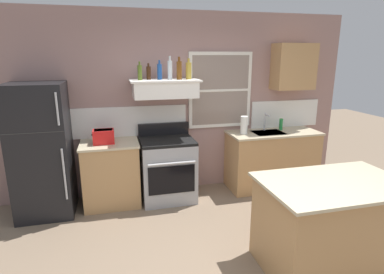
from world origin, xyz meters
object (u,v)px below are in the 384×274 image
kitchen_island (331,225)px  bottle_champagne_gold_foil (189,70)px  bottle_brown_stout (149,73)px  paper_towel_roll (244,125)px  refrigerator (42,151)px  toaster (104,136)px  dish_soap_bottle (281,124)px  bottle_blue_liqueur (160,71)px  bottle_amber_wine (179,70)px  stove_range (168,169)px  bottle_olive_oil_square (140,72)px  bottle_clear_tall (170,70)px

kitchen_island → bottle_champagne_gold_foil: bearing=115.1°
bottle_brown_stout → paper_towel_roll: 1.62m
refrigerator → bottle_brown_stout: bearing=6.8°
toaster → dish_soap_bottle: size_ratio=1.65×
kitchen_island → paper_towel_roll: bearing=92.6°
bottle_blue_liqueur → bottle_amber_wine: 0.27m
bottle_amber_wine → bottle_blue_liqueur: bearing=167.5°
refrigerator → paper_towel_roll: (2.85, 0.06, 0.17)m
bottle_brown_stout → bottle_amber_wine: 0.42m
stove_range → bottle_olive_oil_square: bearing=164.8°
bottle_olive_oil_square → paper_towel_roll: bearing=-2.0°
toaster → bottle_brown_stout: 1.07m
dish_soap_bottle → kitchen_island: size_ratio=0.13×
bottle_brown_stout → bottle_clear_tall: bottle_clear_tall is taller
paper_towel_roll → refrigerator: bearing=-178.8°
bottle_amber_wine → toaster: bearing=-177.6°
bottle_olive_oil_square → bottle_amber_wine: bottle_amber_wine is taller
refrigerator → paper_towel_roll: bearing=1.2°
bottle_olive_oil_square → paper_towel_roll: (1.53, -0.05, -0.80)m
bottle_amber_wine → kitchen_island: size_ratio=0.22×
bottle_blue_liqueur → bottle_champagne_gold_foil: size_ratio=0.92×
bottle_champagne_gold_foil → bottle_clear_tall: bearing=-179.1°
bottle_clear_tall → paper_towel_roll: bearing=-2.3°
bottle_brown_stout → kitchen_island: (1.50, -2.08, -1.38)m
stove_range → bottle_blue_liqueur: bottle_blue_liqueur is taller
bottle_brown_stout → bottle_olive_oil_square: bearing=-155.9°
bottle_champagne_gold_foil → paper_towel_roll: (0.85, -0.05, -0.82)m
dish_soap_bottle → bottle_champagne_gold_foil: bearing=-178.1°
dish_soap_bottle → kitchen_island: bearing=-106.0°
bottle_amber_wine → dish_soap_bottle: (1.68, 0.09, -0.88)m
bottle_clear_tall → bottle_champagne_gold_foil: bearing=0.9°
bottle_olive_oil_square → dish_soap_bottle: bearing=1.2°
bottle_clear_tall → paper_towel_roll: bottle_clear_tall is taller
bottle_olive_oil_square → paper_towel_roll: bottle_olive_oil_square is taller
refrigerator → toaster: bearing=2.1°
refrigerator → kitchen_island: 3.53m
refrigerator → bottle_brown_stout: size_ratio=7.84×
bottle_amber_wine → paper_towel_roll: size_ratio=1.15×
refrigerator → bottle_amber_wine: size_ratio=5.64×
bottle_champagne_gold_foil → bottle_olive_oil_square: bearing=179.6°
bottle_clear_tall → dish_soap_bottle: 2.01m
stove_range → bottle_amber_wine: 1.43m
refrigerator → stove_range: 1.70m
toaster → bottle_blue_liqueur: 1.17m
bottle_blue_liqueur → paper_towel_roll: bearing=-3.2°
bottle_blue_liqueur → kitchen_island: bottle_blue_liqueur is taller
refrigerator → bottle_clear_tall: bearing=3.5°
stove_range → bottle_blue_liqueur: size_ratio=4.14×
toaster → stove_range: bearing=-0.4°
bottle_champagne_gold_foil → kitchen_island: (0.94, -2.02, -1.41)m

